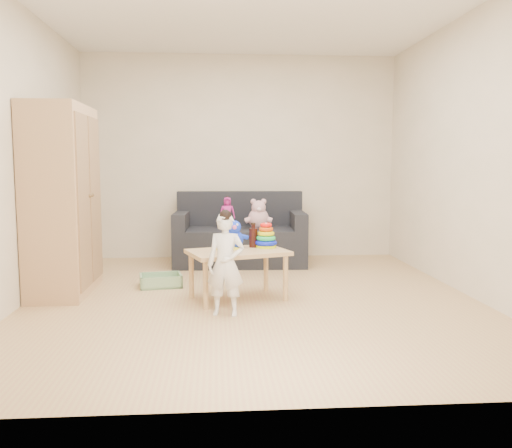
{
  "coord_description": "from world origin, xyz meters",
  "views": [
    {
      "loc": [
        -0.33,
        -4.8,
        1.21
      ],
      "look_at": [
        0.05,
        0.25,
        0.65
      ],
      "focal_mm": 38.0,
      "sensor_mm": 36.0,
      "label": 1
    }
  ],
  "objects": [
    {
      "name": "room",
      "position": [
        0.0,
        0.0,
        1.3
      ],
      "size": [
        4.5,
        4.5,
        4.5
      ],
      "color": "tan",
      "rests_on": "ground"
    },
    {
      "name": "wardrobe",
      "position": [
        -1.75,
        0.33,
        0.87
      ],
      "size": [
        0.49,
        0.97,
        1.75
      ],
      "primitive_type": "cube",
      "color": "tan",
      "rests_on": "ground"
    },
    {
      "name": "sofa",
      "position": [
        -0.04,
        1.69,
        0.22
      ],
      "size": [
        1.6,
        0.85,
        0.44
      ],
      "primitive_type": "cube",
      "rotation": [
        0.0,
        0.0,
        -0.04
      ],
      "color": "black",
      "rests_on": "ground"
    },
    {
      "name": "play_table",
      "position": [
        -0.13,
        -0.03,
        0.22
      ],
      "size": [
        0.97,
        0.78,
        0.45
      ],
      "primitive_type": "cube",
      "rotation": [
        0.0,
        0.0,
        0.33
      ],
      "color": "tan",
      "rests_on": "ground"
    },
    {
      "name": "storage_bin",
      "position": [
        -0.88,
        0.54,
        0.06
      ],
      "size": [
        0.45,
        0.37,
        0.12
      ],
      "primitive_type": null,
      "rotation": [
        0.0,
        0.0,
        0.17
      ],
      "color": "#7FA879",
      "rests_on": "ground"
    },
    {
      "name": "toddler",
      "position": [
        -0.25,
        -0.53,
        0.4
      ],
      "size": [
        0.33,
        0.25,
        0.81
      ],
      "primitive_type": "imported",
      "rotation": [
        0.0,
        0.0,
        -0.2
      ],
      "color": "silver",
      "rests_on": "ground"
    },
    {
      "name": "pink_bear",
      "position": [
        0.18,
        1.64,
        0.59
      ],
      "size": [
        0.3,
        0.27,
        0.3
      ],
      "primitive_type": null,
      "rotation": [
        0.0,
        0.0,
        -0.19
      ],
      "color": "#CF98A3",
      "rests_on": "sofa"
    },
    {
      "name": "doll",
      "position": [
        -0.19,
        1.67,
        0.63
      ],
      "size": [
        0.19,
        0.13,
        0.37
      ],
      "primitive_type": "imported",
      "rotation": [
        0.0,
        0.0,
        0.01
      ],
      "color": "#C02488",
      "rests_on": "sofa"
    },
    {
      "name": "ring_stacker",
      "position": [
        0.13,
        0.12,
        0.54
      ],
      "size": [
        0.2,
        0.2,
        0.23
      ],
      "color": "#D5ED0C",
      "rests_on": "play_table"
    },
    {
      "name": "brown_bottle",
      "position": [
        0.02,
        0.15,
        0.54
      ],
      "size": [
        0.08,
        0.08,
        0.23
      ],
      "color": "black",
      "rests_on": "play_table"
    },
    {
      "name": "blue_plush",
      "position": [
        -0.16,
        0.13,
        0.57
      ],
      "size": [
        0.27,
        0.25,
        0.26
      ],
      "primitive_type": null,
      "rotation": [
        0.0,
        0.0,
        0.53
      ],
      "color": "#1C3DFD",
      "rests_on": "play_table"
    },
    {
      "name": "wooden_figure",
      "position": [
        -0.22,
        -0.11,
        0.5
      ],
      "size": [
        0.05,
        0.04,
        0.11
      ],
      "primitive_type": null,
      "rotation": [
        0.0,
        0.0,
        0.24
      ],
      "color": "brown",
      "rests_on": "play_table"
    },
    {
      "name": "yellow_book",
      "position": [
        -0.24,
        0.06,
        0.45
      ],
      "size": [
        0.24,
        0.24,
        0.01
      ],
      "primitive_type": "cube",
      "rotation": [
        0.0,
        0.0,
        0.44
      ],
      "color": "yellow",
      "rests_on": "play_table"
    }
  ]
}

